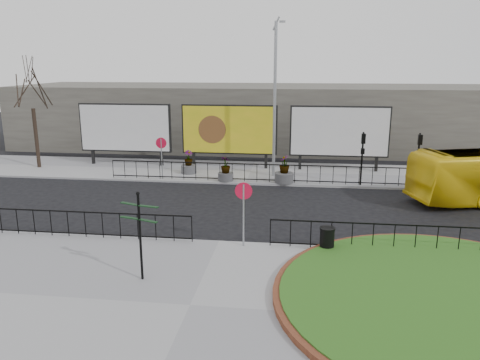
% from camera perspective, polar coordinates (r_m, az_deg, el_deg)
% --- Properties ---
extents(ground, '(90.00, 90.00, 0.00)m').
position_cam_1_polar(ground, '(18.37, -2.55, -7.74)').
color(ground, black).
rests_on(ground, ground).
extents(pavement_near, '(30.00, 10.00, 0.12)m').
position_cam_1_polar(pavement_near, '(13.91, -6.11, -15.12)').
color(pavement_near, gray).
rests_on(pavement_near, ground).
extents(pavement_far, '(44.00, 6.00, 0.12)m').
position_cam_1_polar(pavement_far, '(29.72, 1.30, 0.97)').
color(pavement_far, gray).
rests_on(pavement_far, ground).
extents(brick_edge, '(10.40, 10.40, 0.18)m').
position_cam_1_polar(brick_edge, '(15.12, 24.63, -13.26)').
color(brick_edge, brown).
rests_on(brick_edge, pavement_near).
extents(grass_lawn, '(10.00, 10.00, 0.22)m').
position_cam_1_polar(grass_lawn, '(15.11, 24.64, -13.19)').
color(grass_lawn, '#295215').
rests_on(grass_lawn, pavement_near).
extents(railing_near_left, '(10.00, 0.10, 1.10)m').
position_cam_1_polar(railing_near_left, '(19.74, -20.24, -4.98)').
color(railing_near_left, black).
rests_on(railing_near_left, pavement_near).
extents(railing_near_right, '(9.00, 0.10, 1.10)m').
position_cam_1_polar(railing_near_right, '(17.97, 18.29, -6.69)').
color(railing_near_right, black).
rests_on(railing_near_right, pavement_near).
extents(railing_far, '(18.00, 0.10, 1.10)m').
position_cam_1_polar(railing_far, '(26.88, 2.84, 0.87)').
color(railing_far, black).
rests_on(railing_far, pavement_far).
extents(speed_sign_far, '(0.64, 0.07, 2.47)m').
position_cam_1_polar(speed_sign_far, '(27.81, -9.56, 3.76)').
color(speed_sign_far, gray).
rests_on(speed_sign_far, pavement_far).
extents(speed_sign_near, '(0.64, 0.07, 2.47)m').
position_cam_1_polar(speed_sign_near, '(17.23, 0.44, -2.47)').
color(speed_sign_near, gray).
rests_on(speed_sign_near, pavement_near).
extents(billboard_left, '(6.20, 0.31, 4.10)m').
position_cam_1_polar(billboard_left, '(32.16, -13.83, 6.17)').
color(billboard_left, black).
rests_on(billboard_left, pavement_far).
extents(billboard_mid, '(6.20, 0.31, 4.10)m').
position_cam_1_polar(billboard_mid, '(30.39, -1.32, 6.13)').
color(billboard_mid, black).
rests_on(billboard_mid, pavement_far).
extents(billboard_right, '(6.20, 0.31, 4.10)m').
position_cam_1_polar(billboard_right, '(30.18, 12.02, 5.77)').
color(billboard_right, black).
rests_on(billboard_right, pavement_far).
extents(lamp_post, '(0.74, 0.18, 9.23)m').
position_cam_1_polar(lamp_post, '(27.90, 4.27, 9.98)').
color(lamp_post, gray).
rests_on(lamp_post, pavement_far).
extents(signal_pole_a, '(0.22, 0.26, 3.00)m').
position_cam_1_polar(signal_pole_a, '(26.80, 14.72, 3.50)').
color(signal_pole_a, black).
rests_on(signal_pole_a, pavement_far).
extents(signal_pole_b, '(0.22, 0.26, 3.00)m').
position_cam_1_polar(signal_pole_b, '(27.36, 20.96, 3.23)').
color(signal_pole_b, black).
rests_on(signal_pole_b, pavement_far).
extents(tree_left, '(2.00, 2.00, 7.00)m').
position_cam_1_polar(tree_left, '(33.12, -23.85, 7.38)').
color(tree_left, '#2D2119').
rests_on(tree_left, pavement_far).
extents(building_backdrop, '(40.00, 10.00, 5.00)m').
position_cam_1_polar(building_backdrop, '(39.14, 2.83, 7.78)').
color(building_backdrop, '#625F56').
rests_on(building_backdrop, ground).
extents(fingerpost_sign, '(1.35, 0.59, 2.91)m').
position_cam_1_polar(fingerpost_sign, '(14.92, -12.13, -5.64)').
color(fingerpost_sign, black).
rests_on(fingerpost_sign, pavement_near).
extents(litter_bin, '(0.56, 0.56, 0.93)m').
position_cam_1_polar(litter_bin, '(17.40, 10.56, -7.16)').
color(litter_bin, black).
rests_on(litter_bin, pavement_near).
extents(planter_a, '(0.96, 0.96, 1.45)m').
position_cam_1_polar(planter_a, '(29.25, -6.27, 1.82)').
color(planter_a, '#4C4C4F').
rests_on(planter_a, pavement_far).
extents(planter_b, '(0.89, 0.89, 1.45)m').
position_cam_1_polar(planter_b, '(27.22, -1.76, 1.06)').
color(planter_b, '#4C4C4F').
rests_on(planter_b, pavement_far).
extents(planter_c, '(1.08, 1.08, 1.60)m').
position_cam_1_polar(planter_c, '(26.92, 5.41, 0.86)').
color(planter_c, '#4C4C4F').
rests_on(planter_c, pavement_far).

